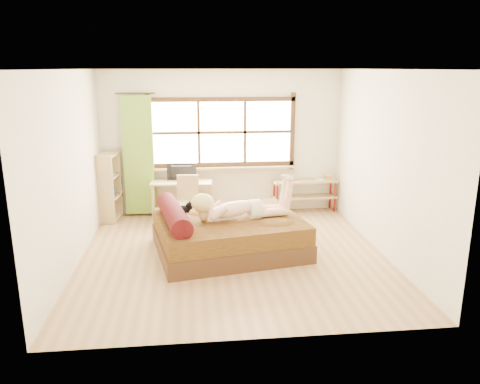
{
  "coord_description": "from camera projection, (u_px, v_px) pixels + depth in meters",
  "views": [
    {
      "loc": [
        -0.59,
        -6.5,
        2.72
      ],
      "look_at": [
        0.12,
        0.2,
        0.93
      ],
      "focal_mm": 35.0,
      "sensor_mm": 36.0,
      "label": 1
    }
  ],
  "objects": [
    {
      "name": "wall_back",
      "position": [
        222.0,
        143.0,
        8.82
      ],
      "size": [
        4.5,
        0.0,
        4.5
      ],
      "primitive_type": "plane",
      "rotation": [
        1.57,
        0.0,
        0.0
      ],
      "color": "silver",
      "rests_on": "floor"
    },
    {
      "name": "curtain",
      "position": [
        139.0,
        156.0,
        8.59
      ],
      "size": [
        0.55,
        0.1,
        2.2
      ],
      "primitive_type": "cube",
      "color": "olive",
      "rests_on": "wall_back"
    },
    {
      "name": "ceiling",
      "position": [
        233.0,
        69.0,
        6.31
      ],
      "size": [
        4.5,
        4.5,
        0.0
      ],
      "primitive_type": "plane",
      "rotation": [
        3.14,
        0.0,
        0.0
      ],
      "color": "white",
      "rests_on": "wall_back"
    },
    {
      "name": "window",
      "position": [
        222.0,
        135.0,
        8.75
      ],
      "size": [
        2.8,
        0.16,
        1.46
      ],
      "color": "#FFEDBF",
      "rests_on": "wall_back"
    },
    {
      "name": "bed",
      "position": [
        226.0,
        233.0,
        7.1
      ],
      "size": [
        2.41,
        2.07,
        0.81
      ],
      "rotation": [
        0.0,
        0.0,
        0.19
      ],
      "color": "black",
      "rests_on": "floor"
    },
    {
      "name": "woman",
      "position": [
        239.0,
        198.0,
        6.93
      ],
      "size": [
        1.54,
        0.7,
        0.64
      ],
      "primitive_type": null,
      "rotation": [
        0.0,
        0.0,
        0.19
      ],
      "color": "beige",
      "rests_on": "bed"
    },
    {
      "name": "wall_front",
      "position": [
        254.0,
        215.0,
        4.49
      ],
      "size": [
        4.5,
        0.0,
        4.5
      ],
      "primitive_type": "plane",
      "rotation": [
        -1.57,
        0.0,
        0.0
      ],
      "color": "silver",
      "rests_on": "floor"
    },
    {
      "name": "desk",
      "position": [
        182.0,
        186.0,
        8.64
      ],
      "size": [
        1.16,
        0.6,
        0.7
      ],
      "rotation": [
        0.0,
        0.0,
        -0.08
      ],
      "color": "#A48659",
      "rests_on": "floor"
    },
    {
      "name": "kitten",
      "position": [
        181.0,
        209.0,
        7.04
      ],
      "size": [
        0.34,
        0.19,
        0.26
      ],
      "primitive_type": null,
      "rotation": [
        0.0,
        0.0,
        0.19
      ],
      "color": "black",
      "rests_on": "bed"
    },
    {
      "name": "book",
      "position": [
        315.0,
        180.0,
        9.01
      ],
      "size": [
        0.16,
        0.21,
        0.02
      ],
      "primitive_type": "imported",
      "rotation": [
        0.0,
        0.0,
        0.06
      ],
      "color": "gray",
      "rests_on": "pipe_shelf"
    },
    {
      "name": "pipe_shelf",
      "position": [
        305.0,
        189.0,
        9.04
      ],
      "size": [
        1.27,
        0.39,
        0.71
      ],
      "rotation": [
        0.0,
        0.0,
        0.06
      ],
      "color": "#A48659",
      "rests_on": "floor"
    },
    {
      "name": "floor",
      "position": [
        233.0,
        255.0,
        7.0
      ],
      "size": [
        4.5,
        4.5,
        0.0
      ],
      "primitive_type": "plane",
      "color": "#9E754C",
      "rests_on": "ground"
    },
    {
      "name": "wall_right",
      "position": [
        385.0,
        164.0,
        6.89
      ],
      "size": [
        0.0,
        4.5,
        4.5
      ],
      "primitive_type": "plane",
      "rotation": [
        1.57,
        0.0,
        -1.57
      ],
      "color": "silver",
      "rests_on": "floor"
    },
    {
      "name": "chair",
      "position": [
        188.0,
        197.0,
        8.33
      ],
      "size": [
        0.42,
        0.42,
        0.87
      ],
      "rotation": [
        0.0,
        0.0,
        -0.08
      ],
      "color": "#A48659",
      "rests_on": "floor"
    },
    {
      "name": "cup",
      "position": [
        290.0,
        178.0,
        8.95
      ],
      "size": [
        0.14,
        0.14,
        0.11
      ],
      "primitive_type": "imported",
      "rotation": [
        0.0,
        0.0,
        0.06
      ],
      "color": "gray",
      "rests_on": "pipe_shelf"
    },
    {
      "name": "wall_left",
      "position": [
        70.0,
        171.0,
        6.42
      ],
      "size": [
        0.0,
        4.5,
        4.5
      ],
      "primitive_type": "plane",
      "rotation": [
        1.57,
        0.0,
        1.57
      ],
      "color": "silver",
      "rests_on": "floor"
    },
    {
      "name": "monitor",
      "position": [
        181.0,
        172.0,
        8.62
      ],
      "size": [
        0.55,
        0.12,
        0.31
      ],
      "primitive_type": "imported",
      "rotation": [
        0.0,
        0.0,
        3.06
      ],
      "color": "black",
      "rests_on": "desk"
    },
    {
      "name": "bookshelf",
      "position": [
        109.0,
        187.0,
        8.48
      ],
      "size": [
        0.38,
        0.58,
        1.25
      ],
      "rotation": [
        0.0,
        0.0,
        -0.13
      ],
      "color": "#A48659",
      "rests_on": "floor"
    }
  ]
}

